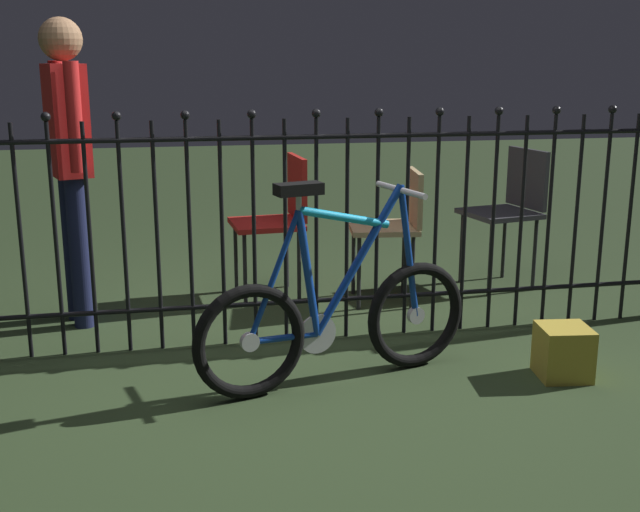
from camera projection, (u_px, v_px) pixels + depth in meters
name	position (u px, v px, depth m)	size (l,w,h in m)	color
ground_plane	(317.00, 385.00, 3.57)	(20.00, 20.00, 0.00)	#29391F
iron_fence	(283.00, 222.00, 3.99)	(4.28, 0.07, 1.25)	black
bicycle	(337.00, 317.00, 3.54)	(1.31, 0.48, 0.92)	black
chair_tan	(395.00, 220.00, 4.69)	(0.44, 0.44, 0.79)	black
chair_charcoal	(511.00, 203.00, 5.01)	(0.48, 0.48, 0.87)	black
chair_red	(279.00, 212.00, 4.80)	(0.44, 0.44, 0.86)	black
person_visitor	(69.00, 146.00, 4.19)	(0.26, 0.46, 1.63)	#191E3F
display_crate	(563.00, 352.00, 3.64)	(0.22, 0.22, 0.24)	#B29933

